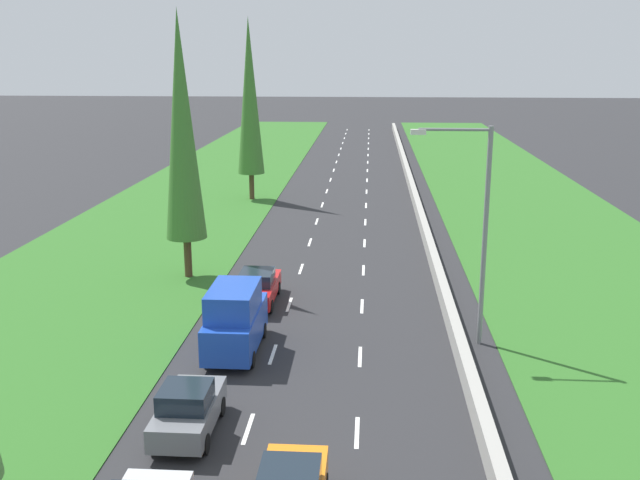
{
  "coord_description": "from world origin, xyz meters",
  "views": [
    {
      "loc": [
        2.02,
        0.08,
        11.68
      ],
      "look_at": [
        -0.74,
        39.82,
        1.49
      ],
      "focal_mm": 40.82,
      "sensor_mm": 36.0,
      "label": 1
    }
  ],
  "objects_px": {
    "blue_van_left_lane": "(235,319)",
    "poplar_tree_third": "(250,97)",
    "poplar_tree_second": "(182,127)",
    "street_light_mast": "(477,221)",
    "red_sedan_left_lane": "(257,287)",
    "grey_hatchback_left_lane": "(188,410)"
  },
  "relations": [
    {
      "from": "grey_hatchback_left_lane",
      "to": "blue_van_left_lane",
      "type": "distance_m",
      "value": 6.61
    },
    {
      "from": "poplar_tree_second",
      "to": "poplar_tree_third",
      "type": "height_order",
      "value": "poplar_tree_third"
    },
    {
      "from": "blue_van_left_lane",
      "to": "poplar_tree_third",
      "type": "relative_size",
      "value": 0.34
    },
    {
      "from": "blue_van_left_lane",
      "to": "poplar_tree_third",
      "type": "xyz_separation_m",
      "value": [
        -4.46,
        31.74,
        6.97
      ]
    },
    {
      "from": "blue_van_left_lane",
      "to": "street_light_mast",
      "type": "relative_size",
      "value": 0.54
    },
    {
      "from": "red_sedan_left_lane",
      "to": "poplar_tree_third",
      "type": "bearing_deg",
      "value": 99.75
    },
    {
      "from": "red_sedan_left_lane",
      "to": "poplar_tree_third",
      "type": "relative_size",
      "value": 0.31
    },
    {
      "from": "grey_hatchback_left_lane",
      "to": "poplar_tree_third",
      "type": "height_order",
      "value": "poplar_tree_third"
    },
    {
      "from": "street_light_mast",
      "to": "blue_van_left_lane",
      "type": "bearing_deg",
      "value": -170.47
    },
    {
      "from": "blue_van_left_lane",
      "to": "poplar_tree_second",
      "type": "bearing_deg",
      "value": 113.85
    },
    {
      "from": "red_sedan_left_lane",
      "to": "street_light_mast",
      "type": "distance_m",
      "value": 11.46
    },
    {
      "from": "blue_van_left_lane",
      "to": "poplar_tree_third",
      "type": "height_order",
      "value": "poplar_tree_third"
    },
    {
      "from": "grey_hatchback_left_lane",
      "to": "blue_van_left_lane",
      "type": "height_order",
      "value": "blue_van_left_lane"
    },
    {
      "from": "grey_hatchback_left_lane",
      "to": "red_sedan_left_lane",
      "type": "xyz_separation_m",
      "value": [
        0.27,
        12.57,
        -0.02
      ]
    },
    {
      "from": "poplar_tree_second",
      "to": "poplar_tree_third",
      "type": "relative_size",
      "value": 0.96
    },
    {
      "from": "grey_hatchback_left_lane",
      "to": "poplar_tree_third",
      "type": "distance_m",
      "value": 39.28
    },
    {
      "from": "blue_van_left_lane",
      "to": "red_sedan_left_lane",
      "type": "height_order",
      "value": "blue_van_left_lane"
    },
    {
      "from": "red_sedan_left_lane",
      "to": "grey_hatchback_left_lane",
      "type": "bearing_deg",
      "value": -91.22
    },
    {
      "from": "poplar_tree_second",
      "to": "street_light_mast",
      "type": "xyz_separation_m",
      "value": [
        14.0,
        -8.36,
        -2.82
      ]
    },
    {
      "from": "grey_hatchback_left_lane",
      "to": "street_light_mast",
      "type": "distance_m",
      "value": 13.58
    },
    {
      "from": "poplar_tree_third",
      "to": "street_light_mast",
      "type": "bearing_deg",
      "value": -64.99
    },
    {
      "from": "blue_van_left_lane",
      "to": "street_light_mast",
      "type": "distance_m",
      "value": 10.46
    }
  ]
}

